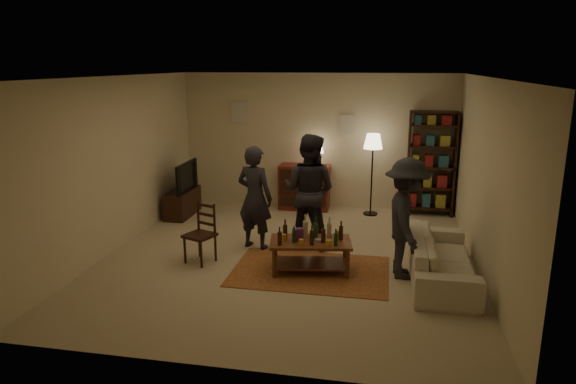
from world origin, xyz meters
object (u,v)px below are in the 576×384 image
(dining_chair, at_px, (202,231))
(person_right, at_px, (309,191))
(floor_lamp, at_px, (373,147))
(person_by_sofa, at_px, (406,219))
(bookshelf, at_px, (431,162))
(person_left, at_px, (255,198))
(tv_stand, at_px, (182,196))
(sofa, at_px, (442,258))
(coffee_table, at_px, (310,244))
(dresser, at_px, (305,186))

(dining_chair, xyz_separation_m, person_right, (1.45, 0.97, 0.44))
(floor_lamp, distance_m, person_by_sofa, 3.03)
(bookshelf, relative_size, person_left, 1.22)
(tv_stand, relative_size, person_right, 0.58)
(floor_lamp, xyz_separation_m, sofa, (1.06, -2.95, -1.03))
(tv_stand, height_order, bookshelf, bookshelf)
(person_left, bearing_deg, sofa, -177.53)
(sofa, relative_size, person_right, 1.14)
(coffee_table, bearing_deg, person_right, 99.91)
(coffee_table, bearing_deg, person_left, 141.33)
(dining_chair, distance_m, person_by_sofa, 2.96)
(person_left, bearing_deg, dresser, -82.91)
(tv_stand, xyz_separation_m, bookshelf, (4.69, 0.98, 0.65))
(bookshelf, height_order, person_right, bookshelf)
(tv_stand, distance_m, floor_lamp, 3.79)
(person_left, bearing_deg, person_right, -145.76)
(coffee_table, height_order, bookshelf, bookshelf)
(floor_lamp, xyz_separation_m, person_left, (-1.75, -2.22, -0.51))
(tv_stand, height_order, person_by_sofa, person_by_sofa)
(bookshelf, bearing_deg, person_right, -132.83)
(dining_chair, bearing_deg, dresser, 92.79)
(dresser, distance_m, person_left, 2.44)
(person_right, height_order, person_by_sofa, person_right)
(dining_chair, relative_size, person_left, 0.55)
(dresser, bearing_deg, person_left, -99.99)
(floor_lamp, height_order, sofa, floor_lamp)
(person_left, bearing_deg, person_by_sofa, 179.78)
(person_left, relative_size, person_right, 0.91)
(tv_stand, distance_m, sofa, 5.14)
(dresser, height_order, person_by_sofa, person_by_sofa)
(tv_stand, relative_size, floor_lamp, 0.67)
(dining_chair, relative_size, bookshelf, 0.45)
(tv_stand, bearing_deg, person_by_sofa, -27.82)
(floor_lamp, bearing_deg, person_right, -115.28)
(person_right, bearing_deg, tv_stand, -8.90)
(person_left, bearing_deg, dining_chair, 65.99)
(coffee_table, xyz_separation_m, floor_lamp, (0.74, 3.03, 0.93))
(person_left, bearing_deg, floor_lamp, -111.22)
(tv_stand, bearing_deg, dining_chair, -61.10)
(dresser, bearing_deg, tv_stand, -157.93)
(dining_chair, distance_m, person_right, 1.80)
(sofa, distance_m, person_left, 2.95)
(dining_chair, xyz_separation_m, person_by_sofa, (2.94, -0.00, 0.36))
(person_left, xyz_separation_m, person_right, (0.82, 0.25, 0.08))
(coffee_table, relative_size, dresser, 0.90)
(coffee_table, distance_m, person_left, 1.36)
(coffee_table, distance_m, sofa, 1.81)
(coffee_table, height_order, person_right, person_right)
(person_by_sofa, bearing_deg, dresser, 25.66)
(floor_lamp, distance_m, person_left, 2.87)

